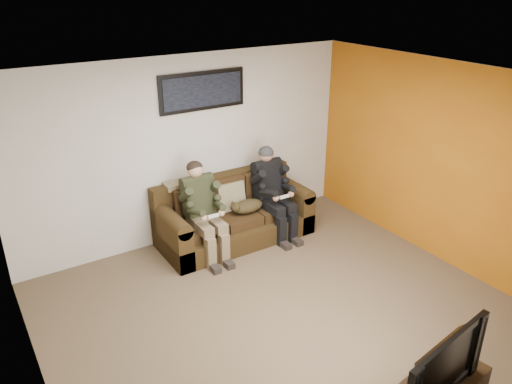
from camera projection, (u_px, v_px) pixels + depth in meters
floor at (281, 312)px, 5.69m from camera, size 5.00×5.00×0.00m
ceiling at (287, 84)px, 4.64m from camera, size 5.00×5.00×0.00m
wall_back at (189, 150)px, 6.90m from camera, size 5.00×0.00×5.00m
wall_front at (473, 329)px, 3.43m from camera, size 5.00×0.00×5.00m
wall_left at (25, 284)px, 3.93m from camera, size 0.00×4.50×4.50m
wall_right at (442, 164)px, 6.40m from camera, size 0.00×4.50×4.50m
accent_wall_right at (441, 164)px, 6.39m from camera, size 0.00×4.50×4.50m
sofa at (233, 216)px, 7.18m from camera, size 2.17×0.94×0.89m
throw_pillow at (231, 196)px, 7.09m from camera, size 0.41×0.20×0.41m
throw_blanket at (180, 184)px, 6.84m from camera, size 0.44×0.22×0.08m
person_left at (202, 205)px, 6.60m from camera, size 0.51×0.87×1.29m
person_right at (272, 187)px, 7.15m from camera, size 0.51×0.86×1.30m
cat at (247, 206)px, 7.02m from camera, size 0.66×0.26×0.24m
framed_poster at (202, 91)px, 6.66m from camera, size 1.25×0.05×0.52m
television at (434, 363)px, 3.94m from camera, size 1.07×0.29×0.61m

